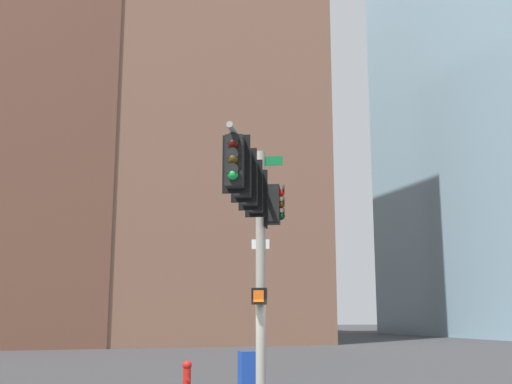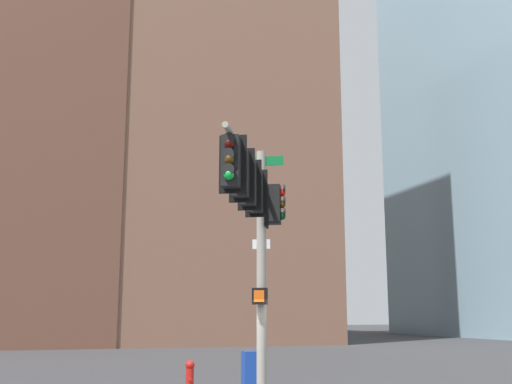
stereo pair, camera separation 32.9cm
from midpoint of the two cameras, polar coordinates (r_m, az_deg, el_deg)
The scene contains 5 objects.
signal_pole_assembly at distance 14.51m, azimuth -0.75°, elevation -1.87°, with size 4.60×2.67×6.28m.
fire_hydrant at distance 18.41m, azimuth -6.81°, elevation -16.17°, with size 0.34×0.26×0.87m.
newspaper_box at distance 19.56m, azimuth -1.17°, elevation -15.78°, with size 0.44×0.56×1.05m, color #193FA5.
building_brick_midblock at distance 54.78m, azimuth -5.56°, elevation 10.45°, with size 17.26×17.11×44.25m, color #845B47.
building_brick_farside at distance 78.85m, azimuth -14.41°, elevation 2.09°, with size 19.23×19.73×39.04m, color brown.
Camera 1 is at (15.16, -4.57, 2.16)m, focal length 44.08 mm.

